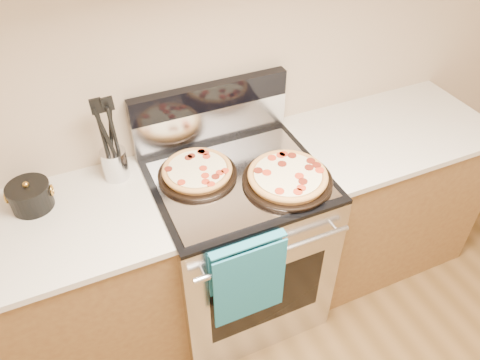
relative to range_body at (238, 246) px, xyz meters
name	(u,v)px	position (x,y,z in m)	size (l,w,h in m)	color
wall_back	(205,54)	(0.00, 0.35, 0.90)	(4.00, 4.00, 0.00)	tan
range_body	(238,246)	(0.00, 0.00, 0.00)	(0.76, 0.68, 0.90)	#B7B7BC
oven_window	(267,297)	(0.00, -0.34, 0.00)	(0.56, 0.01, 0.40)	black
cooktop	(237,178)	(0.00, 0.00, 0.46)	(0.76, 0.68, 0.02)	black
backsplash_lower	(211,124)	(0.00, 0.31, 0.56)	(0.76, 0.06, 0.18)	silver
backsplash_upper	(210,96)	(0.00, 0.31, 0.71)	(0.76, 0.06, 0.12)	black
oven_handle	(275,253)	(0.00, -0.38, 0.35)	(0.03, 0.03, 0.70)	silver
dish_towel	(248,278)	(-0.12, -0.38, 0.25)	(0.32, 0.05, 0.42)	#1B5589
foil_sheet	(240,180)	(0.00, -0.03, 0.47)	(0.70, 0.55, 0.01)	gray
cabinet_left	(60,303)	(-0.88, 0.03, -0.01)	(1.00, 0.62, 0.88)	brown
countertop_left	(31,235)	(-0.88, 0.03, 0.45)	(1.02, 0.64, 0.03)	beige
cabinet_right	(376,196)	(0.88, 0.03, -0.01)	(1.00, 0.62, 0.88)	brown
countertop_right	(393,131)	(0.88, 0.03, 0.45)	(1.02, 0.64, 0.03)	beige
pepperoni_pizza_back	(197,171)	(-0.16, 0.07, 0.50)	(0.35, 0.35, 0.05)	#BC7D39
pepperoni_pizza_front	(288,177)	(0.18, -0.13, 0.50)	(0.39, 0.39, 0.05)	#BC7D39
utensil_crock	(115,164)	(-0.49, 0.23, 0.53)	(0.11, 0.11, 0.14)	silver
saucepan	(31,197)	(-0.85, 0.18, 0.51)	(0.17, 0.17, 0.10)	black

